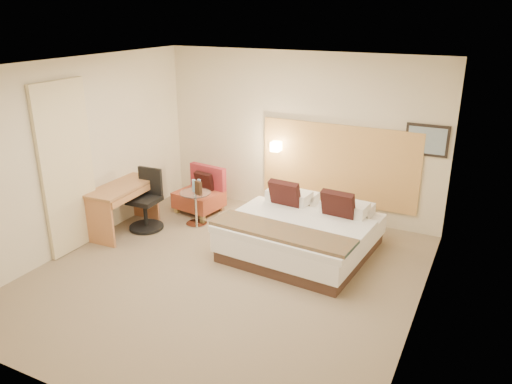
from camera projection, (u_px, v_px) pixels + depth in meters
The scene contains 20 objects.
floor at pixel (225, 276), 6.58m from camera, with size 4.80×5.00×0.02m, color #7C6B54.
ceiling at pixel (220, 65), 5.64m from camera, with size 4.80×5.00×0.02m, color silver.
wall_back at pixel (299, 135), 8.22m from camera, with size 4.80×0.02×2.70m, color beige.
wall_front at pixel (66, 269), 4.00m from camera, with size 4.80×0.02×2.70m, color beige.
wall_left at pixel (77, 155), 7.12m from camera, with size 0.02×5.00×2.70m, color beige.
wall_right at pixel (427, 213), 5.10m from camera, with size 0.02×5.00×2.70m, color beige.
headboard_panel at pixel (338, 164), 8.03m from camera, with size 2.60×0.04×1.30m, color tan.
art_frame at pixel (427, 140), 7.30m from camera, with size 0.62×0.03×0.47m, color black.
art_canvas at pixel (427, 141), 7.28m from camera, with size 0.54×0.01×0.39m, color #7890A5.
lamp_arm at pixel (277, 146), 8.36m from camera, with size 0.02×0.02×0.12m, color white.
lamp_shade at pixel (276, 146), 8.31m from camera, with size 0.15×0.15×0.15m, color #FFEDC6.
curtain at pixel (67, 169), 6.93m from camera, with size 0.06×0.90×2.42m, color beige.
bottle_a at pixel (194, 186), 7.96m from camera, with size 0.06×0.06×0.20m, color #8FC2DD.
bottle_b at pixel (199, 185), 7.97m from camera, with size 0.06×0.06×0.20m, color #7E9CC2.
menu_folder at pixel (198, 188), 7.83m from camera, with size 0.13×0.05×0.22m, color #362316.
bed at pixel (302, 232), 7.13m from camera, with size 2.06×2.02×0.94m.
lounge_chair at pixel (201, 194), 8.60m from camera, with size 0.80×0.73×0.76m.
side_table at pixel (196, 207), 8.04m from camera, with size 0.64×0.64×0.55m.
desk at pixel (123, 195), 7.71m from camera, with size 0.62×1.24×0.76m.
desk_chair at pixel (147, 205), 7.89m from camera, with size 0.57×0.57×0.95m.
Camera 1 is at (2.94, -5.00, 3.32)m, focal length 35.00 mm.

